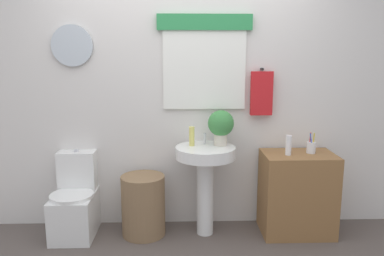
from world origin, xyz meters
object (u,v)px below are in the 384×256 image
(soap_bottle, at_px, (192,136))
(lotion_bottle, at_px, (288,145))
(toilet, at_px, (75,204))
(pedestal_sink, at_px, (205,168))
(wooden_cabinet, at_px, (297,193))
(potted_plant, at_px, (221,125))
(toothbrush_cup, at_px, (311,147))
(laundry_hamper, at_px, (143,205))

(soap_bottle, height_order, lotion_bottle, soap_bottle)
(toilet, bearing_deg, pedestal_sink, -1.75)
(toilet, bearing_deg, lotion_bottle, -2.29)
(wooden_cabinet, xyz_separation_m, lotion_bottle, (-0.11, -0.04, 0.46))
(pedestal_sink, relative_size, potted_plant, 2.57)
(toilet, height_order, pedestal_sink, pedestal_sink)
(toilet, distance_m, wooden_cabinet, 2.02)
(wooden_cabinet, relative_size, toothbrush_cup, 4.04)
(laundry_hamper, distance_m, potted_plant, 1.01)
(toothbrush_cup, bearing_deg, soap_bottle, 178.39)
(soap_bottle, distance_m, potted_plant, 0.28)
(lotion_bottle, bearing_deg, pedestal_sink, 176.85)
(pedestal_sink, distance_m, potted_plant, 0.41)
(toilet, bearing_deg, toothbrush_cup, -0.44)
(laundry_hamper, distance_m, pedestal_sink, 0.66)
(soap_bottle, bearing_deg, toothbrush_cup, -1.61)
(soap_bottle, distance_m, toothbrush_cup, 1.08)
(laundry_hamper, distance_m, lotion_bottle, 1.41)
(laundry_hamper, relative_size, lotion_bottle, 3.14)
(soap_bottle, height_order, toothbrush_cup, soap_bottle)
(pedestal_sink, distance_m, toothbrush_cup, 0.97)
(laundry_hamper, distance_m, soap_bottle, 0.77)
(toilet, height_order, wooden_cabinet, toilet)
(toothbrush_cup, bearing_deg, laundry_hamper, -179.24)
(laundry_hamper, xyz_separation_m, potted_plant, (0.70, 0.06, 0.73))
(toilet, bearing_deg, potted_plant, 1.03)
(potted_plant, bearing_deg, lotion_bottle, -9.66)
(laundry_hamper, bearing_deg, potted_plant, 4.89)
(pedestal_sink, relative_size, soap_bottle, 4.74)
(wooden_cabinet, relative_size, soap_bottle, 4.34)
(pedestal_sink, bearing_deg, laundry_hamper, 180.00)
(pedestal_sink, xyz_separation_m, soap_bottle, (-0.12, 0.05, 0.28))
(pedestal_sink, height_order, wooden_cabinet, pedestal_sink)
(toothbrush_cup, bearing_deg, toilet, 179.56)
(wooden_cabinet, bearing_deg, toothbrush_cup, 10.14)
(wooden_cabinet, height_order, soap_bottle, soap_bottle)
(toilet, xyz_separation_m, pedestal_sink, (1.18, -0.04, 0.33))
(toilet, xyz_separation_m, soap_bottle, (1.06, 0.01, 0.62))
(toilet, height_order, potted_plant, potted_plant)
(wooden_cabinet, distance_m, toothbrush_cup, 0.44)
(pedestal_sink, distance_m, lotion_bottle, 0.76)
(wooden_cabinet, bearing_deg, toilet, 178.97)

